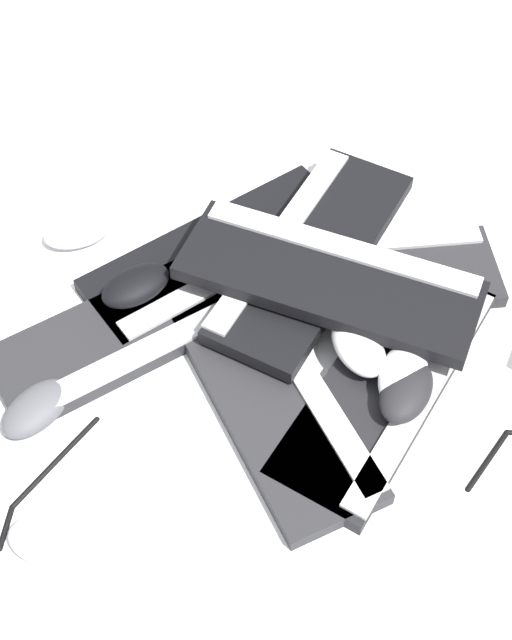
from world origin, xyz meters
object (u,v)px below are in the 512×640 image
(keyboard_5, at_px, (311,254))
(mouse_2, at_px, (403,375))
(keyboard_2, at_px, (269,391))
(mouse_3, at_px, (78,231))
(keyboard_1, at_px, (139,327))
(mouse_4, at_px, (136,286))
(keyboard_0, at_px, (221,254))
(keyboard_3, at_px, (387,382))
(mouse_5, at_px, (358,346))
(keyboard_6, at_px, (329,278))
(mouse_0, at_px, (50,541))
(mouse_6, at_px, (36,409))
(keyboard_4, at_px, (355,275))
(mouse_1, at_px, (406,391))

(keyboard_5, xyz_separation_m, mouse_2, (-0.26, 0.00, 0.01))
(keyboard_2, bearing_deg, mouse_3, 17.80)
(keyboard_1, height_order, mouse_4, mouse_4)
(mouse_4, bearing_deg, keyboard_5, 158.55)
(keyboard_1, height_order, keyboard_5, keyboard_5)
(keyboard_0, relative_size, keyboard_3, 1.00)
(mouse_2, bearing_deg, keyboard_1, 92.48)
(mouse_3, height_order, mouse_5, mouse_5)
(keyboard_6, xyz_separation_m, mouse_0, (-0.17, 0.50, -0.05))
(mouse_5, xyz_separation_m, mouse_6, (0.13, 0.44, -0.03))
(keyboard_1, xyz_separation_m, keyboard_6, (-0.09, -0.27, 0.06))
(mouse_0, bearing_deg, keyboard_6, 61.27)
(mouse_0, height_order, mouse_3, same)
(keyboard_6, height_order, mouse_5, keyboard_6)
(keyboard_4, height_order, mouse_2, mouse_2)
(mouse_1, distance_m, mouse_3, 0.59)
(keyboard_1, distance_m, mouse_5, 0.33)
(mouse_1, bearing_deg, mouse_2, 30.83)
(mouse_1, distance_m, mouse_4, 0.43)
(keyboard_6, xyz_separation_m, mouse_2, (-0.18, -0.01, -0.02))
(keyboard_0, height_order, keyboard_4, same)
(keyboard_0, xyz_separation_m, keyboard_1, (-0.07, 0.17, 0.00))
(keyboard_4, relative_size, keyboard_6, 1.07)
(keyboard_5, distance_m, mouse_1, 0.28)
(keyboard_0, xyz_separation_m, mouse_0, (-0.34, 0.40, 0.01))
(mouse_4, bearing_deg, keyboard_6, 142.76)
(keyboard_6, relative_size, mouse_3, 3.93)
(mouse_1, height_order, mouse_4, same)
(keyboard_5, bearing_deg, keyboard_2, 136.30)
(keyboard_6, bearing_deg, keyboard_5, -10.70)
(keyboard_0, bearing_deg, keyboard_3, -162.71)
(keyboard_2, relative_size, mouse_0, 4.04)
(keyboard_0, height_order, keyboard_5, keyboard_5)
(mouse_0, relative_size, mouse_2, 1.00)
(keyboard_6, height_order, mouse_3, keyboard_6)
(mouse_4, bearing_deg, mouse_5, 125.07)
(keyboard_4, bearing_deg, keyboard_3, 161.63)
(mouse_5, bearing_deg, mouse_2, -153.11)
(keyboard_1, height_order, mouse_1, mouse_1)
(keyboard_0, height_order, keyboard_3, same)
(keyboard_3, xyz_separation_m, mouse_4, (0.30, 0.26, 0.04))
(keyboard_1, bearing_deg, mouse_1, -137.35)
(keyboard_0, bearing_deg, mouse_1, -164.76)
(mouse_4, height_order, mouse_6, mouse_4)
(keyboard_3, xyz_separation_m, mouse_3, (0.47, 0.29, 0.01))
(keyboard_0, height_order, mouse_5, mouse_5)
(mouse_5, bearing_deg, keyboard_2, 89.19)
(mouse_2, bearing_deg, keyboard_4, 31.78)
(keyboard_2, height_order, mouse_2, mouse_2)
(mouse_0, height_order, mouse_1, mouse_1)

